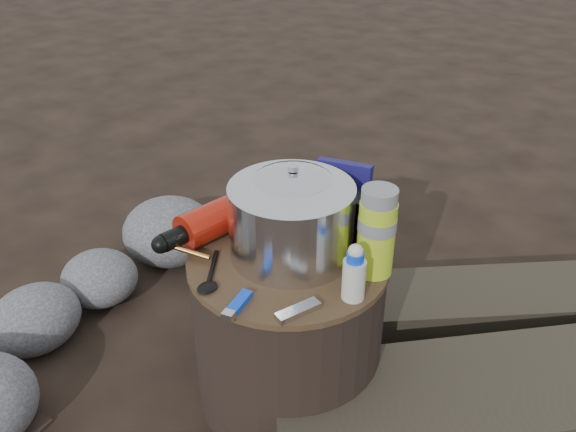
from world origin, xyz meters
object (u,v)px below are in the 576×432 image
Objects in this scene: camping_pot at (293,208)px; fuel_bottle at (229,213)px; travel_mug at (370,223)px; stump at (288,329)px; thermos at (377,232)px.

camping_pot reaches higher than fuel_bottle.
camping_pot is 0.16m from travel_mug.
fuel_bottle is at bearing 176.39° from stump.
fuel_bottle is 0.34m from thermos.
camping_pot is 0.19m from thermos.
stump is 2.39× the size of camping_pot.
stump is 1.27× the size of fuel_bottle.
travel_mug is (0.28, 0.13, 0.02)m from fuel_bottle.
fuel_bottle is 2.75× the size of travel_mug.
thermos is at bearing 17.12° from fuel_bottle.
travel_mug reaches higher than fuel_bottle.
travel_mug is at bearing 128.79° from thermos.
camping_pot reaches higher than travel_mug.
thermos reaches higher than camping_pot.
fuel_bottle reaches higher than stump.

